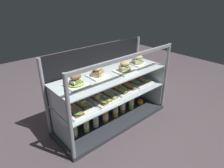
{
  "coord_description": "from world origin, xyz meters",
  "views": [
    {
      "loc": [
        -1.23,
        -1.4,
        1.37
      ],
      "look_at": [
        0.0,
        0.0,
        0.47
      ],
      "focal_mm": 30.87,
      "sensor_mm": 36.0,
      "label": 1
    }
  ],
  "objects_px": {
    "open_sandwich_tray_near_right_corner": "(103,98)",
    "open_sandwich_tray_far_left": "(122,88)",
    "open_sandwich_tray_mid_left": "(137,81)",
    "juice_bottle_back_left": "(131,102)",
    "juice_bottle_front_middle": "(122,105)",
    "plated_roll_sandwich_center": "(98,72)",
    "plated_roll_sandwich_far_left": "(76,82)",
    "plated_roll_sandwich_near_left_corner": "(125,68)",
    "juice_bottle_back_right": "(105,115)",
    "plated_roll_sandwich_left_of_center": "(138,60)",
    "juice_bottle_back_center": "(74,130)",
    "juice_bottle_front_right_end": "(96,120)",
    "open_sandwich_tray_mid_right": "(79,108)",
    "orange_fruit_beside_bottles": "(140,102)",
    "juice_bottle_tucked_behind": "(115,110)",
    "juice_bottle_front_left_end": "(86,124)"
  },
  "relations": [
    {
      "from": "plated_roll_sandwich_left_of_center",
      "to": "juice_bottle_tucked_behind",
      "type": "distance_m",
      "value": 0.64
    },
    {
      "from": "juice_bottle_back_center",
      "to": "juice_bottle_front_right_end",
      "type": "relative_size",
      "value": 0.93
    },
    {
      "from": "open_sandwich_tray_mid_right",
      "to": "juice_bottle_front_right_end",
      "type": "xyz_separation_m",
      "value": [
        0.2,
        0.02,
        -0.25
      ]
    },
    {
      "from": "juice_bottle_back_right",
      "to": "juice_bottle_back_left",
      "type": "relative_size",
      "value": 1.03
    },
    {
      "from": "juice_bottle_front_middle",
      "to": "juice_bottle_back_left",
      "type": "distance_m",
      "value": 0.13
    },
    {
      "from": "plated_roll_sandwich_left_of_center",
      "to": "open_sandwich_tray_far_left",
      "type": "xyz_separation_m",
      "value": [
        -0.28,
        -0.03,
        -0.26
      ]
    },
    {
      "from": "plated_roll_sandwich_far_left",
      "to": "juice_bottle_back_center",
      "type": "height_order",
      "value": "plated_roll_sandwich_far_left"
    },
    {
      "from": "juice_bottle_back_left",
      "to": "orange_fruit_beside_bottles",
      "type": "bearing_deg",
      "value": -1.92
    },
    {
      "from": "open_sandwich_tray_mid_right",
      "to": "juice_bottle_back_center",
      "type": "height_order",
      "value": "open_sandwich_tray_mid_right"
    },
    {
      "from": "juice_bottle_front_left_end",
      "to": "juice_bottle_back_right",
      "type": "distance_m",
      "value": 0.26
    },
    {
      "from": "plated_roll_sandwich_near_left_corner",
      "to": "open_sandwich_tray_mid_left",
      "type": "bearing_deg",
      "value": 12.68
    },
    {
      "from": "open_sandwich_tray_mid_right",
      "to": "juice_bottle_back_center",
      "type": "relative_size",
      "value": 1.5
    },
    {
      "from": "juice_bottle_tucked_behind",
      "to": "open_sandwich_tray_mid_left",
      "type": "bearing_deg",
      "value": 4.66
    },
    {
      "from": "juice_bottle_tucked_behind",
      "to": "orange_fruit_beside_bottles",
      "type": "xyz_separation_m",
      "value": [
        0.42,
        -0.01,
        -0.05
      ]
    },
    {
      "from": "open_sandwich_tray_near_right_corner",
      "to": "plated_roll_sandwich_far_left",
      "type": "bearing_deg",
      "value": 174.64
    },
    {
      "from": "plated_roll_sandwich_center",
      "to": "juice_bottle_back_left",
      "type": "bearing_deg",
      "value": -7.55
    },
    {
      "from": "plated_roll_sandwich_left_of_center",
      "to": "open_sandwich_tray_mid_right",
      "type": "height_order",
      "value": "plated_roll_sandwich_left_of_center"
    },
    {
      "from": "plated_roll_sandwich_far_left",
      "to": "juice_bottle_front_middle",
      "type": "bearing_deg",
      "value": 0.87
    },
    {
      "from": "plated_roll_sandwich_left_of_center",
      "to": "juice_bottle_back_center",
      "type": "xyz_separation_m",
      "value": [
        -0.93,
        -0.02,
        -0.52
      ]
    },
    {
      "from": "plated_roll_sandwich_center",
      "to": "juice_bottle_back_center",
      "type": "relative_size",
      "value": 0.89
    },
    {
      "from": "juice_bottle_front_right_end",
      "to": "juice_bottle_back_right",
      "type": "distance_m",
      "value": 0.14
    },
    {
      "from": "juice_bottle_front_middle",
      "to": "plated_roll_sandwich_center",
      "type": "bearing_deg",
      "value": 173.81
    },
    {
      "from": "plated_roll_sandwich_center",
      "to": "open_sandwich_tray_far_left",
      "type": "relative_size",
      "value": 0.6
    },
    {
      "from": "open_sandwich_tray_mid_left",
      "to": "juice_bottle_back_right",
      "type": "relative_size",
      "value": 1.41
    },
    {
      "from": "plated_roll_sandwich_left_of_center",
      "to": "open_sandwich_tray_mid_left",
      "type": "xyz_separation_m",
      "value": [
        0.01,
        -0.01,
        -0.26
      ]
    },
    {
      "from": "plated_roll_sandwich_center",
      "to": "juice_bottle_back_right",
      "type": "bearing_deg",
      "value": -42.63
    },
    {
      "from": "plated_roll_sandwich_far_left",
      "to": "plated_roll_sandwich_near_left_corner",
      "type": "bearing_deg",
      "value": -4.45
    },
    {
      "from": "plated_roll_sandwich_far_left",
      "to": "juice_bottle_front_middle",
      "type": "relative_size",
      "value": 0.8
    },
    {
      "from": "open_sandwich_tray_far_left",
      "to": "orange_fruit_beside_bottles",
      "type": "bearing_deg",
      "value": -4.55
    },
    {
      "from": "open_sandwich_tray_mid_left",
      "to": "juice_bottle_front_middle",
      "type": "distance_m",
      "value": 0.35
    },
    {
      "from": "plated_roll_sandwich_near_left_corner",
      "to": "juice_bottle_front_middle",
      "type": "distance_m",
      "value": 0.5
    },
    {
      "from": "juice_bottle_back_left",
      "to": "open_sandwich_tray_near_right_corner",
      "type": "bearing_deg",
      "value": -178.65
    },
    {
      "from": "open_sandwich_tray_far_left",
      "to": "orange_fruit_beside_bottles",
      "type": "relative_size",
      "value": 3.85
    },
    {
      "from": "open_sandwich_tray_mid_left",
      "to": "juice_bottle_tucked_behind",
      "type": "distance_m",
      "value": 0.47
    },
    {
      "from": "open_sandwich_tray_near_right_corner",
      "to": "open_sandwich_tray_far_left",
      "type": "height_order",
      "value": "open_sandwich_tray_far_left"
    },
    {
      "from": "open_sandwich_tray_near_right_corner",
      "to": "open_sandwich_tray_mid_right",
      "type": "bearing_deg",
      "value": 179.1
    },
    {
      "from": "juice_bottle_back_center",
      "to": "juice_bottle_back_right",
      "type": "bearing_deg",
      "value": -2.57
    },
    {
      "from": "open_sandwich_tray_mid_left",
      "to": "juice_bottle_back_left",
      "type": "distance_m",
      "value": 0.28
    },
    {
      "from": "plated_roll_sandwich_center",
      "to": "juice_bottle_back_left",
      "type": "xyz_separation_m",
      "value": [
        0.46,
        -0.06,
        -0.5
      ]
    },
    {
      "from": "plated_roll_sandwich_near_left_corner",
      "to": "open_sandwich_tray_far_left",
      "type": "height_order",
      "value": "plated_roll_sandwich_near_left_corner"
    },
    {
      "from": "juice_bottle_front_middle",
      "to": "juice_bottle_back_left",
      "type": "height_order",
      "value": "juice_bottle_front_middle"
    },
    {
      "from": "plated_roll_sandwich_center",
      "to": "open_sandwich_tray_near_right_corner",
      "type": "height_order",
      "value": "plated_roll_sandwich_center"
    },
    {
      "from": "juice_bottle_back_right",
      "to": "juice_bottle_front_left_end",
      "type": "bearing_deg",
      "value": -179.61
    },
    {
      "from": "juice_bottle_tucked_behind",
      "to": "juice_bottle_front_middle",
      "type": "distance_m",
      "value": 0.13
    },
    {
      "from": "plated_roll_sandwich_far_left",
      "to": "open_sandwich_tray_mid_right",
      "type": "distance_m",
      "value": 0.26
    },
    {
      "from": "open_sandwich_tray_near_right_corner",
      "to": "juice_bottle_front_middle",
      "type": "height_order",
      "value": "open_sandwich_tray_near_right_corner"
    },
    {
      "from": "open_sandwich_tray_mid_right",
      "to": "juice_bottle_front_middle",
      "type": "bearing_deg",
      "value": 2.88
    },
    {
      "from": "plated_roll_sandwich_far_left",
      "to": "juice_bottle_front_right_end",
      "type": "height_order",
      "value": "plated_roll_sandwich_far_left"
    },
    {
      "from": "open_sandwich_tray_near_right_corner",
      "to": "open_sandwich_tray_far_left",
      "type": "distance_m",
      "value": 0.3
    },
    {
      "from": "juice_bottle_front_middle",
      "to": "orange_fruit_beside_bottles",
      "type": "height_order",
      "value": "juice_bottle_front_middle"
    }
  ]
}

